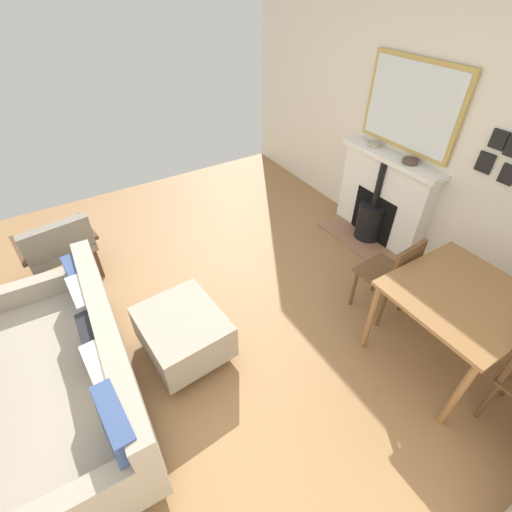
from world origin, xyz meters
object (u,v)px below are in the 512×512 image
sofa (74,376)px  dining_table (460,304)px  armchair_accent (58,244)px  dining_chair_near_fireplace (393,273)px  mantel_bowl_far (410,161)px  fireplace (380,203)px  mantel_bowl_near (374,144)px  ottoman (183,332)px

sofa → dining_table: bearing=156.6°
armchair_accent → dining_chair_near_fireplace: dining_chair_near_fireplace is taller
mantel_bowl_far → dining_chair_near_fireplace: 1.23m
fireplace → dining_chair_near_fireplace: (0.83, 0.93, 0.05)m
armchair_accent → mantel_bowl_near: bearing=166.1°
dining_table → armchair_accent: bearing=-47.3°
fireplace → ottoman: 2.60m
mantel_bowl_far → armchair_accent: size_ratio=0.19×
mantel_bowl_far → fireplace: bearing=-86.3°
mantel_bowl_far → dining_table: bearing=56.7°
dining_chair_near_fireplace → dining_table: bearing=89.3°
mantel_bowl_near → ottoman: size_ratio=0.18×
sofa → armchair_accent: sofa is taller
mantel_bowl_near → dining_table: 2.01m
fireplace → mantel_bowl_near: 0.65m
ottoman → armchair_accent: size_ratio=0.95×
mantel_bowl_far → ottoman: 2.70m
fireplace → mantel_bowl_far: size_ratio=7.94×
mantel_bowl_far → armchair_accent: mantel_bowl_far is taller
fireplace → dining_chair_near_fireplace: size_ratio=1.44×
dining_table → dining_chair_near_fireplace: size_ratio=1.12×
sofa → dining_chair_near_fireplace: 2.61m
armchair_accent → dining_chair_near_fireplace: size_ratio=0.94×
mantel_bowl_far → sofa: size_ratio=0.08×
mantel_bowl_near → dining_table: mantel_bowl_near is taller
fireplace → mantel_bowl_near: mantel_bowl_near is taller
mantel_bowl_near → sofa: 3.53m
mantel_bowl_far → dining_table: (0.85, 1.29, -0.39)m
mantel_bowl_far → ottoman: bearing=3.5°
sofa → dining_table: size_ratio=2.05×
sofa → ottoman: (-0.82, -0.03, -0.09)m
mantel_bowl_near → dining_chair_near_fireplace: mantel_bowl_near is taller
fireplace → sofa: size_ratio=0.63×
ottoman → dining_table: size_ratio=0.79×
dining_table → sofa: bearing=-23.4°
fireplace → mantel_bowl_far: (-0.01, 0.22, 0.59)m
mantel_bowl_near → dining_chair_near_fireplace: bearing=55.1°
ottoman → armchair_accent: (0.66, -1.45, 0.21)m
fireplace → dining_table: 1.74m
fireplace → dining_chair_near_fireplace: fireplace is taller
mantel_bowl_near → ottoman: (2.58, 0.65, -0.79)m
mantel_bowl_far → dining_chair_near_fireplace: (0.84, 0.71, -0.55)m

